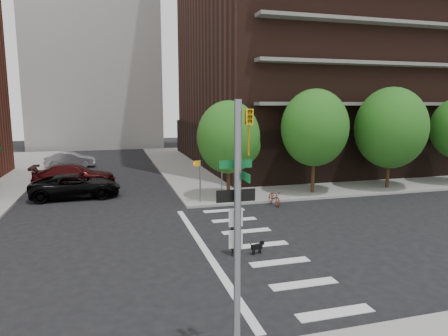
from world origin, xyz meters
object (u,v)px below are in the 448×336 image
parked_car_black (76,186)px  traffic_signal (238,256)px  parked_car_silver (70,160)px  parked_car_maroon (74,175)px  dog_walker (233,235)px  scooter (274,197)px

parked_car_black → traffic_signal: bearing=-166.6°
parked_car_black → parked_car_silver: bearing=5.2°
parked_car_maroon → dog_walker: parked_car_maroon is taller
traffic_signal → scooter: bearing=64.0°
scooter → dog_walker: (-4.85, -7.23, 0.36)m
parked_car_silver → scooter: bearing=-144.5°
parked_car_black → scooter: size_ratio=3.28×
traffic_signal → dog_walker: size_ratio=3.66×
dog_walker → parked_car_maroon: bearing=34.8°
parked_car_maroon → dog_walker: (7.39, -16.36, -0.04)m
parked_car_black → scooter: (11.85, -5.25, -0.33)m
parked_car_black → dog_walker: dog_walker is taller
parked_car_maroon → traffic_signal: bearing=-164.3°
traffic_signal → parked_car_maroon: bearing=103.2°
traffic_signal → dog_walker: traffic_signal is taller
parked_car_black → dog_walker: 14.31m
traffic_signal → parked_car_silver: bearing=101.2°
parked_car_silver → parked_car_maroon: bearing=-172.6°
parked_car_maroon → parked_car_silver: 10.27m
parked_car_silver → traffic_signal: bearing=-168.0°
parked_car_maroon → parked_car_black: bearing=-171.7°
dog_walker → scooter: bearing=-23.4°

